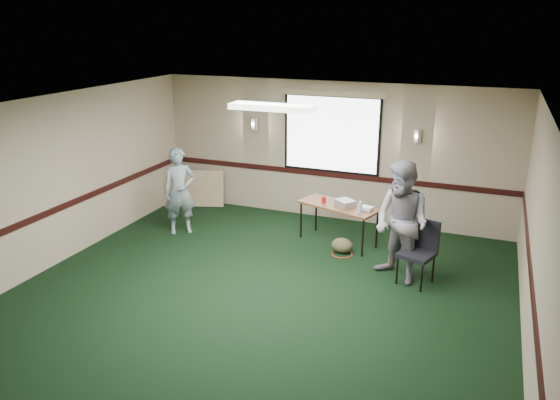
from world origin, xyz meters
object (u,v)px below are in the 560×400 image
at_px(folding_table, 339,208).
at_px(person_left, 180,191).
at_px(conference_chair, 420,247).
at_px(projector, 345,203).
at_px(person_right, 402,223).

xyz_separation_m(folding_table, person_left, (-2.85, -0.57, 0.14)).
distance_m(conference_chair, person_left, 4.42).
bearing_deg(person_left, folding_table, -25.65).
relative_size(projector, person_left, 0.19).
relative_size(projector, conference_chair, 0.32).
xyz_separation_m(conference_chair, person_right, (-0.29, -0.06, 0.37)).
bearing_deg(folding_table, person_right, -21.37).
relative_size(folding_table, person_left, 0.96).
height_order(folding_table, projector, projector).
relative_size(conference_chair, person_left, 0.60).
height_order(folding_table, person_right, person_right).
distance_m(conference_chair, person_right, 0.47).
bearing_deg(person_left, conference_chair, -42.57).
relative_size(person_left, person_right, 0.86).
height_order(projector, conference_chair, conference_chair).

